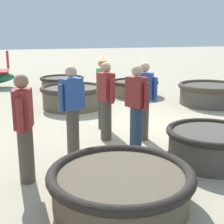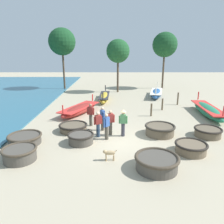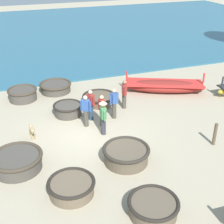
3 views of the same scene
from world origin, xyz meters
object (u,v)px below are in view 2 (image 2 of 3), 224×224
fisherman_standing_right (111,122)px  long_boat_white_hull (80,109)px  mooring_post_shoreline (178,99)px  tree_right_mid (165,45)px  long_boat_blue_hull (208,111)px  dog (109,153)px  coracle_far_right (20,153)px  coracle_front_right (157,162)px  long_boat_ochre_hull (157,93)px  coracle_tilted (81,138)px  coracle_front_left (191,147)px  coracle_nearest (25,139)px  fisherman_crouching (103,118)px  fisherman_by_coracle (91,114)px  mooring_post_inland (151,110)px  coracle_center (208,132)px  fisherman_with_hat (107,126)px  long_boat_green_hull (105,97)px  coracle_upturned (73,127)px  fisherman_standing_left (123,121)px  tree_tall_back (62,42)px  coracle_far_left (160,130)px  fisherman_hauling (98,124)px  mooring_post_mid_beach (163,104)px  tree_leftmost (118,51)px

fisherman_standing_right → long_boat_white_hull: bearing=118.8°
mooring_post_shoreline → tree_right_mid: 10.70m
long_boat_blue_hull → dog: (-7.81, -7.39, -0.04)m
coracle_far_right → dog: 4.23m
coracle_front_right → long_boat_ochre_hull: size_ratio=0.39×
mooring_post_shoreline → tree_right_mid: bearing=86.3°
mooring_post_shoreline → coracle_tilted: bearing=-131.8°
coracle_front_left → mooring_post_shoreline: size_ratio=1.38×
coracle_nearest → fisherman_crouching: bearing=26.3°
long_boat_white_hull → coracle_tilted: bearing=-81.2°
fisherman_by_coracle → long_boat_white_hull: bearing=111.8°
fisherman_by_coracle → fisherman_crouching: (0.85, -0.88, 0.00)m
fisherman_by_coracle → mooring_post_inland: size_ratio=1.54×
coracle_center → fisherman_with_hat: (-6.12, -0.45, 0.54)m
long_boat_green_hull → dog: 12.81m
fisherman_standing_right → coracle_upturned: bearing=165.3°
fisherman_standing_right → fisherman_standing_left: (0.76, -0.19, 0.12)m
coracle_upturned → tree_tall_back: tree_tall_back is taller
coracle_tilted → fisherman_with_hat: bearing=21.2°
coracle_far_left → fisherman_crouching: (-3.56, 0.82, 0.49)m
fisherman_by_coracle → fisherman_hauling: 2.09m
mooring_post_inland → tree_tall_back: bearing=127.4°
coracle_nearest → coracle_front_right: bearing=-22.0°
long_boat_green_hull → mooring_post_mid_beach: long_boat_green_hull is taller
coracle_far_left → fisherman_hauling: (-3.78, -0.30, 0.49)m
coracle_tilted → coracle_far_left: (4.70, 1.25, 0.04)m
coracle_front_left → tree_right_mid: bearing=81.6°
long_boat_green_hull → tree_tall_back: tree_tall_back is taller
tree_tall_back → mooring_post_mid_beach: bearing=-44.5°
fisherman_crouching → coracle_front_left: bearing=-35.1°
long_boat_ochre_hull → fisherman_with_hat: (-5.31, -12.24, 0.45)m
coracle_upturned → fisherman_crouching: fisherman_crouching is taller
coracle_front_left → dog: (-4.16, -0.79, 0.08)m
coracle_front_right → coracle_tilted: size_ratio=1.32×
fisherman_crouching → mooring_post_inland: (3.71, 3.18, -0.33)m
coracle_front_right → coracle_center: coracle_front_right is taller
mooring_post_shoreline → tree_tall_back: tree_tall_back is taller
fisherman_standing_right → tree_leftmost: 14.89m
coracle_tilted → fisherman_standing_right: size_ratio=0.95×
coracle_far_left → long_boat_blue_hull: (4.72, 4.15, 0.06)m
fisherman_crouching → fisherman_standing_left: bearing=-37.7°
coracle_nearest → fisherman_hauling: fisherman_hauling is taller
mooring_post_inland → mooring_post_shoreline: (3.18, 3.73, 0.09)m
coracle_front_right → tree_right_mid: 22.37m
dog → mooring_post_mid_beach: size_ratio=0.67×
fisherman_standing_left → tree_leftmost: bearing=89.8°
coracle_upturned → fisherman_standing_left: size_ratio=1.10×
fisherman_standing_right → mooring_post_shoreline: 10.00m
fisherman_standing_left → fisherman_crouching: (-1.28, 0.99, -0.12)m
coracle_front_right → mooring_post_mid_beach: (2.43, 9.86, 0.17)m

